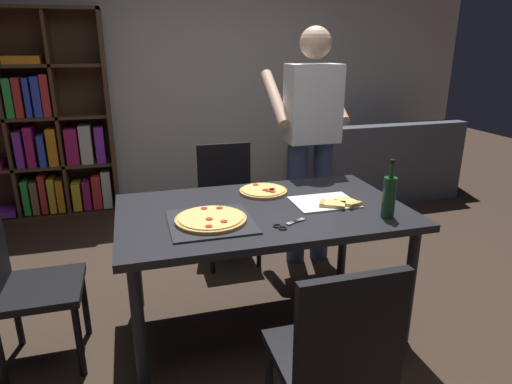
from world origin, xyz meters
name	(u,v)px	position (x,y,z in m)	size (l,w,h in m)	color
ground_plane	(263,322)	(0.00, 0.00, 0.00)	(12.00, 12.00, 0.00)	#38281E
back_wall	(192,67)	(0.00, 2.60, 1.40)	(6.40, 0.10, 2.80)	silver
dining_table	(263,221)	(0.00, 0.00, 0.68)	(1.61, 0.96, 0.75)	#232328
chair_near_camera	(336,353)	(0.00, -0.97, 0.51)	(0.42, 0.42, 0.90)	black
chair_far_side	(227,195)	(0.00, 0.97, 0.51)	(0.42, 0.42, 0.90)	black
chair_left_end	(19,277)	(-1.29, 0.00, 0.51)	(0.42, 0.42, 0.90)	black
couch	(374,169)	(1.90, 1.99, 0.30)	(1.72, 0.89, 0.85)	#4C515B
bookshelf	(37,128)	(-1.54, 2.38, 0.87)	(1.40, 0.35, 1.95)	#513823
person_serving_pizza	(311,135)	(0.59, 0.75, 1.00)	(0.55, 0.54, 1.75)	#38476B
pepperoni_pizza_on_tray	(211,220)	(-0.32, -0.13, 0.77)	(0.43, 0.43, 0.04)	#2D2D33
pizza_slices_on_towel	(330,203)	(0.39, -0.04, 0.76)	(0.36, 0.29, 0.03)	white
wine_bottle	(389,196)	(0.60, -0.30, 0.87)	(0.07, 0.07, 0.32)	#194723
kitchen_scissors	(286,225)	(0.04, -0.27, 0.76)	(0.20, 0.13, 0.01)	silver
second_pizza_plain	(263,191)	(0.08, 0.27, 0.76)	(0.30, 0.30, 0.03)	tan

